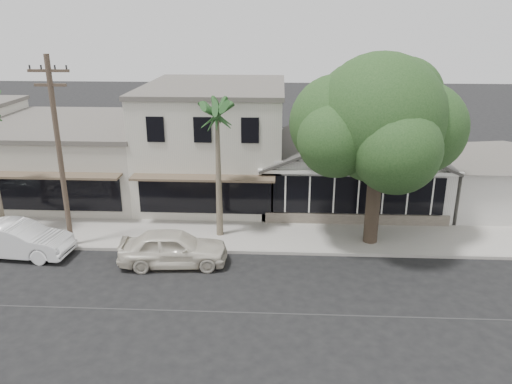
# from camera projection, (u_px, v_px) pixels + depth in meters

# --- Properties ---
(ground) EXTENTS (140.00, 140.00, 0.00)m
(ground) POSITION_uv_depth(u_px,v_px,m) (253.00, 313.00, 18.64)
(ground) COLOR black
(ground) RESTS_ON ground
(sidewalk_north) EXTENTS (90.00, 3.50, 0.15)m
(sidewalk_north) POSITION_uv_depth(u_px,v_px,m) (103.00, 233.00, 25.36)
(sidewalk_north) COLOR #9E9991
(sidewalk_north) RESTS_ON ground
(corner_shop) EXTENTS (10.40, 8.60, 5.10)m
(corner_shop) POSITION_uv_depth(u_px,v_px,m) (349.00, 158.00, 29.29)
(corner_shop) COLOR silver
(corner_shop) RESTS_ON ground
(side_cottage) EXTENTS (6.00, 6.00, 3.00)m
(side_cottage) POSITION_uv_depth(u_px,v_px,m) (495.00, 184.00, 28.35)
(side_cottage) COLOR silver
(side_cottage) RESTS_ON ground
(row_building_near) EXTENTS (8.00, 10.00, 6.50)m
(row_building_near) POSITION_uv_depth(u_px,v_px,m) (216.00, 142.00, 30.43)
(row_building_near) COLOR beige
(row_building_near) RESTS_ON ground
(row_building_midnear) EXTENTS (10.00, 10.00, 4.20)m
(row_building_midnear) POSITION_uv_depth(u_px,v_px,m) (74.00, 158.00, 31.25)
(row_building_midnear) COLOR beige
(row_building_midnear) RESTS_ON ground
(utility_pole) EXTENTS (1.80, 0.24, 9.00)m
(utility_pole) POSITION_uv_depth(u_px,v_px,m) (59.00, 151.00, 22.39)
(utility_pole) COLOR brown
(utility_pole) RESTS_ON ground
(car_0) EXTENTS (4.91, 2.29, 1.63)m
(car_0) POSITION_uv_depth(u_px,v_px,m) (173.00, 248.00, 22.05)
(car_0) COLOR silver
(car_0) RESTS_ON ground
(car_1) EXTENTS (5.01, 2.09, 1.61)m
(car_1) POSITION_uv_depth(u_px,v_px,m) (18.00, 240.00, 22.88)
(car_1) COLOR white
(car_1) RESTS_ON ground
(shade_tree) EXTENTS (8.21, 7.43, 9.11)m
(shade_tree) POSITION_uv_depth(u_px,v_px,m) (377.00, 121.00, 22.61)
(shade_tree) COLOR #423428
(shade_tree) RESTS_ON ground
(palm_east) EXTENTS (2.48, 2.48, 7.31)m
(palm_east) POSITION_uv_depth(u_px,v_px,m) (217.00, 113.00, 23.02)
(palm_east) COLOR #726651
(palm_east) RESTS_ON ground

